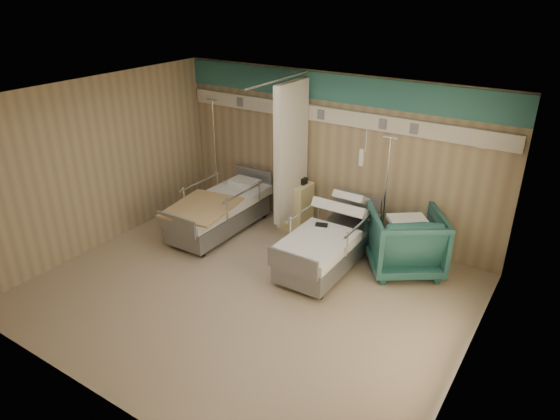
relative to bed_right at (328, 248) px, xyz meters
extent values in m
cube|color=#A0856E|center=(-0.60, -1.30, -0.32)|extent=(6.00, 5.00, 0.00)
cube|color=tan|center=(-0.60, 1.20, 1.08)|extent=(6.00, 0.04, 2.80)
cube|color=tan|center=(-0.60, -3.80, 1.08)|extent=(6.00, 0.04, 2.80)
cube|color=tan|center=(-3.60, -1.30, 1.08)|extent=(0.04, 5.00, 2.80)
cube|color=tan|center=(2.40, -1.30, 1.08)|extent=(0.04, 5.00, 2.80)
cube|color=silver|center=(-0.60, -1.30, 2.48)|extent=(6.00, 5.00, 0.04)
cube|color=#2E6B68|center=(-0.60, 1.18, 2.23)|extent=(6.00, 0.04, 0.45)
cube|color=beige|center=(-0.60, 1.15, 1.79)|extent=(5.88, 0.08, 0.25)
cylinder|color=silver|center=(-1.10, 0.30, 2.44)|extent=(0.03, 1.80, 0.03)
cube|color=beige|center=(-1.10, 0.65, 1.19)|extent=(0.12, 0.90, 2.35)
cube|color=#EFDF95|center=(-1.15, 0.90, 0.11)|extent=(0.50, 0.48, 0.85)
imported|color=#21544E|center=(1.04, 0.55, 0.18)|extent=(1.49, 1.50, 0.99)
cube|color=white|center=(1.07, 0.52, 0.71)|extent=(0.75, 0.74, 0.06)
cylinder|color=silver|center=(0.51, 0.94, -0.30)|extent=(0.35, 0.35, 0.03)
cylinder|color=silver|center=(0.51, 0.94, 0.66)|extent=(0.03, 0.03, 1.95)
cylinder|color=silver|center=(0.51, 0.94, 1.64)|extent=(0.23, 0.03, 0.03)
cylinder|color=silver|center=(-2.99, 0.90, -0.30)|extent=(0.38, 0.38, 0.03)
cylinder|color=silver|center=(-2.99, 0.90, 0.75)|extent=(0.03, 0.03, 2.12)
cylinder|color=silver|center=(-2.99, 0.90, 1.81)|extent=(0.25, 0.03, 0.03)
cube|color=black|center=(-0.16, 0.06, 0.34)|extent=(0.21, 0.14, 0.04)
cube|color=tan|center=(-2.18, -0.46, 0.34)|extent=(1.14, 1.35, 0.04)
cube|color=black|center=(-1.08, 0.96, 0.59)|extent=(0.21, 0.14, 0.11)
cylinder|color=white|center=(-1.26, 0.88, 0.60)|extent=(0.12, 0.12, 0.14)
camera|label=1|loc=(3.11, -6.16, 3.85)|focal=32.00mm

